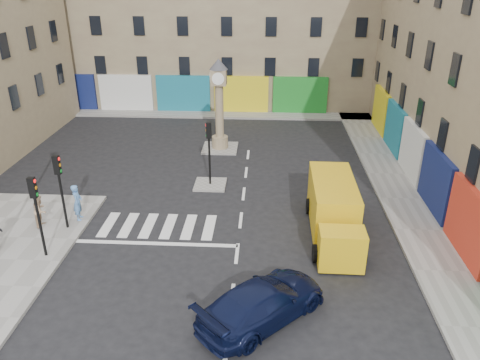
# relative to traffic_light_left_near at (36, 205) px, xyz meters

# --- Properties ---
(ground) EXTENTS (120.00, 120.00, 0.00)m
(ground) POSITION_rel_traffic_light_left_near_xyz_m (8.30, -0.20, -2.62)
(ground) COLOR black
(ground) RESTS_ON ground
(sidewalk_right) EXTENTS (2.60, 30.00, 0.15)m
(sidewalk_right) POSITION_rel_traffic_light_left_near_xyz_m (17.00, 9.80, -2.55)
(sidewalk_right) COLOR gray
(sidewalk_right) RESTS_ON ground
(sidewalk_far) EXTENTS (32.00, 2.40, 0.15)m
(sidewalk_far) POSITION_rel_traffic_light_left_near_xyz_m (4.30, 22.00, -2.55)
(sidewalk_far) COLOR gray
(sidewalk_far) RESTS_ON ground
(island_near) EXTENTS (1.80, 1.80, 0.12)m
(island_near) POSITION_rel_traffic_light_left_near_xyz_m (6.30, 7.80, -2.56)
(island_near) COLOR gray
(island_near) RESTS_ON ground
(island_far) EXTENTS (2.40, 2.40, 0.12)m
(island_far) POSITION_rel_traffic_light_left_near_xyz_m (6.30, 13.80, -2.56)
(island_far) COLOR gray
(island_far) RESTS_ON ground
(building_far) EXTENTS (32.00, 10.00, 17.00)m
(building_far) POSITION_rel_traffic_light_left_near_xyz_m (4.30, 27.80, 5.88)
(building_far) COLOR gray
(building_far) RESTS_ON ground
(traffic_light_left_near) EXTENTS (0.28, 0.22, 3.70)m
(traffic_light_left_near) POSITION_rel_traffic_light_left_near_xyz_m (0.00, 0.00, 0.00)
(traffic_light_left_near) COLOR black
(traffic_light_left_near) RESTS_ON sidewalk_left
(traffic_light_left_far) EXTENTS (0.28, 0.22, 3.70)m
(traffic_light_left_far) POSITION_rel_traffic_light_left_near_xyz_m (0.00, 2.40, 0.00)
(traffic_light_left_far) COLOR black
(traffic_light_left_far) RESTS_ON sidewalk_left
(traffic_light_island) EXTENTS (0.28, 0.22, 3.70)m
(traffic_light_island) POSITION_rel_traffic_light_left_near_xyz_m (6.30, 7.80, -0.03)
(traffic_light_island) COLOR black
(traffic_light_island) RESTS_ON island_near
(clock_pillar) EXTENTS (1.20, 1.20, 6.10)m
(clock_pillar) POSITION_rel_traffic_light_left_near_xyz_m (6.30, 13.80, 0.93)
(clock_pillar) COLOR #958361
(clock_pillar) RESTS_ON island_far
(navy_sedan) EXTENTS (5.18, 5.16, 1.51)m
(navy_sedan) POSITION_rel_traffic_light_left_near_xyz_m (9.48, -3.35, -1.87)
(navy_sedan) COLOR black
(navy_sedan) RESTS_ON ground
(yellow_van) EXTENTS (2.30, 6.60, 2.39)m
(yellow_van) POSITION_rel_traffic_light_left_near_xyz_m (12.73, 2.90, -1.43)
(yellow_van) COLOR gold
(yellow_van) RESTS_ON ground
(pedestrian_blue) EXTENTS (0.55, 0.74, 1.85)m
(pedestrian_blue) POSITION_rel_traffic_light_left_near_xyz_m (0.30, 3.24, -1.55)
(pedestrian_blue) COLOR #5484C1
(pedestrian_blue) RESTS_ON sidewalk_left
(pedestrian_tan) EXTENTS (0.67, 0.84, 1.64)m
(pedestrian_tan) POSITION_rel_traffic_light_left_near_xyz_m (-1.26, 2.51, -1.65)
(pedestrian_tan) COLOR tan
(pedestrian_tan) RESTS_ON sidewalk_left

